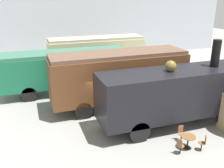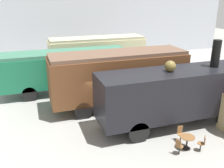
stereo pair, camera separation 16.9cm
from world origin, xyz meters
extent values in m
plane|color=gray|center=(0.00, 0.00, 0.00)|extent=(80.00, 80.00, 0.00)
cube|color=#B2B7C1|center=(0.00, 15.92, 4.50)|extent=(44.00, 0.15, 9.00)
cube|color=beige|center=(2.05, 8.84, 2.11)|extent=(9.36, 2.50, 2.67)
cube|color=tan|center=(2.05, 8.84, 3.56)|extent=(9.17, 2.30, 0.24)
cylinder|color=black|center=(4.86, 7.65, 0.59)|extent=(1.19, 0.12, 1.19)
cylinder|color=black|center=(4.86, 10.03, 0.59)|extent=(1.19, 0.12, 1.19)
cylinder|color=black|center=(-0.76, 7.65, 0.59)|extent=(1.19, 0.12, 1.19)
cylinder|color=black|center=(-0.76, 10.03, 0.59)|extent=(1.19, 0.12, 1.19)
cube|color=#196B47|center=(-1.65, 4.85, 1.92)|extent=(10.06, 2.69, 2.38)
cone|color=#196B47|center=(4.38, 4.85, 1.92)|extent=(2.00, 2.27, 2.27)
cube|color=#366B54|center=(-1.65, 4.85, 3.23)|extent=(9.85, 2.48, 0.24)
cylinder|color=black|center=(1.37, 3.57, 0.56)|extent=(1.12, 0.12, 1.12)
cylinder|color=black|center=(1.37, 6.14, 0.56)|extent=(1.12, 0.12, 1.12)
cylinder|color=black|center=(-4.67, 3.57, 0.56)|extent=(1.12, 0.12, 1.12)
cylinder|color=black|center=(-4.67, 6.14, 0.56)|extent=(1.12, 0.12, 1.12)
cube|color=brown|center=(1.38, 0.82, 2.20)|extent=(9.48, 2.79, 2.91)
cube|color=brown|center=(1.38, 0.82, 3.78)|extent=(9.29, 2.57, 0.24)
cylinder|color=black|center=(4.22, -0.51, 0.57)|extent=(1.15, 0.12, 1.15)
cylinder|color=black|center=(4.22, 2.16, 0.57)|extent=(1.15, 0.12, 1.15)
cylinder|color=black|center=(-1.46, -0.51, 0.57)|extent=(1.15, 0.12, 1.15)
cylinder|color=black|center=(-1.46, 2.16, 0.57)|extent=(1.15, 0.12, 1.15)
cube|color=black|center=(3.55, -2.92, 2.10)|extent=(9.34, 2.54, 2.66)
cylinder|color=black|center=(6.12, -2.92, 4.25)|extent=(0.50, 0.50, 1.62)
sphere|color=brown|center=(3.09, -2.92, 3.74)|extent=(0.64, 0.64, 0.64)
cylinder|color=black|center=(6.35, -1.71, 0.59)|extent=(1.19, 0.12, 1.19)
cylinder|color=black|center=(0.75, -4.13, 0.59)|extent=(1.19, 0.12, 1.19)
cylinder|color=black|center=(0.75, -1.71, 0.59)|extent=(1.19, 0.12, 1.19)
cylinder|color=black|center=(2.85, -5.44, 0.01)|extent=(0.44, 0.44, 0.02)
cylinder|color=black|center=(2.85, -5.44, 0.35)|extent=(0.08, 0.08, 0.65)
cylinder|color=brown|center=(2.85, -5.44, 0.69)|extent=(0.75, 0.75, 0.03)
cylinder|color=black|center=(2.92, -4.77, 0.21)|extent=(0.06, 0.06, 0.42)
cylinder|color=brown|center=(2.92, -4.77, 0.43)|extent=(0.36, 0.36, 0.03)
cube|color=brown|center=(2.93, -4.62, 0.66)|extent=(0.29, 0.07, 0.42)
cylinder|color=black|center=(2.23, -5.72, 0.21)|extent=(0.06, 0.06, 0.42)
cylinder|color=brown|center=(2.23, -5.72, 0.43)|extent=(0.36, 0.36, 0.03)
cube|color=brown|center=(2.09, -5.78, 0.66)|extent=(0.15, 0.28, 0.42)
cylinder|color=black|center=(3.39, -5.84, 0.21)|extent=(0.06, 0.06, 0.42)
cylinder|color=brown|center=(3.39, -5.84, 0.43)|extent=(0.36, 0.36, 0.03)
cube|color=brown|center=(3.52, -5.93, 0.66)|extent=(0.20, 0.26, 0.42)
cylinder|color=#262633|center=(1.54, -1.15, 0.39)|extent=(0.24, 0.24, 0.77)
cylinder|color=#B2192D|center=(1.54, -1.15, 1.12)|extent=(0.34, 0.34, 0.69)
sphere|color=tan|center=(1.54, -1.15, 1.57)|extent=(0.22, 0.22, 0.22)
camera|label=1|loc=(-4.49, -14.64, 7.46)|focal=40.00mm
camera|label=2|loc=(-4.33, -14.70, 7.46)|focal=40.00mm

